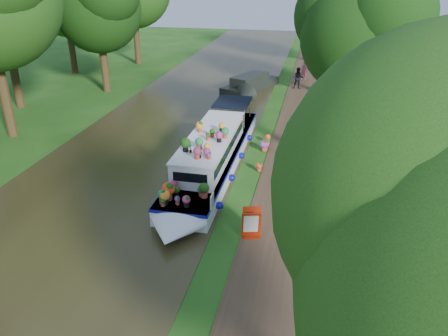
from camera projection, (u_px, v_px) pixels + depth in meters
ground at (252, 194)px, 18.79m from camera, size 100.00×100.00×0.00m
canal_water at (122, 180)px, 19.92m from camera, size 10.00×100.00×0.02m
towpath at (280, 196)px, 18.55m from camera, size 2.20×100.00×0.03m
plant_boat at (211, 155)px, 20.40m from camera, size 2.29×13.52×2.23m
tree_near_overhang at (359, 27)px, 17.96m from camera, size 5.52×5.28×8.99m
tree_near_mid at (358, 6)px, 28.52m from camera, size 6.90×6.60×9.40m
tree_far_c at (97, 1)px, 31.02m from camera, size 7.13×6.82×9.59m
tree_far_g at (0, 2)px, 27.25m from camera, size 7.36×7.04×9.95m
second_boat at (250, 84)px, 33.60m from camera, size 3.99×6.88×1.25m
sandwich_board at (251, 224)px, 15.64m from camera, size 0.72×0.69×1.09m
pedestrian_pink at (304, 70)px, 36.56m from camera, size 0.64×0.49×1.59m
pedestrian_dark at (298, 78)px, 33.95m from camera, size 0.88×0.73×1.65m
verge_plant at (264, 145)px, 23.13m from camera, size 0.54×0.51×0.47m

